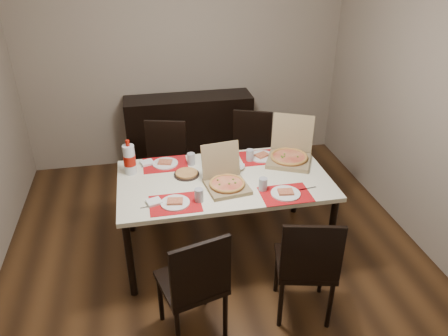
{
  "coord_description": "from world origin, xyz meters",
  "views": [
    {
      "loc": [
        -0.55,
        -3.09,
        2.63
      ],
      "look_at": [
        0.09,
        0.09,
        0.85
      ],
      "focal_mm": 35.0,
      "sensor_mm": 36.0,
      "label": 1
    }
  ],
  "objects_px": {
    "chair_near_left": "(195,283)",
    "dip_bowl": "(238,167)",
    "pizza_box_center": "(226,181)",
    "sideboard": "(190,132)",
    "chair_near_right": "(307,264)",
    "chair_far_left": "(165,163)",
    "dining_table": "(224,185)",
    "soda_bottle": "(129,159)",
    "chair_far_right": "(251,151)"
  },
  "relations": [
    {
      "from": "chair_near_left",
      "to": "dip_bowl",
      "type": "height_order",
      "value": "chair_near_left"
    },
    {
      "from": "chair_near_left",
      "to": "pizza_box_center",
      "type": "distance_m",
      "value": 0.94
    },
    {
      "from": "sideboard",
      "to": "dip_bowl",
      "type": "bearing_deg",
      "value": -81.1
    },
    {
      "from": "chair_near_right",
      "to": "pizza_box_center",
      "type": "bearing_deg",
      "value": 119.31
    },
    {
      "from": "chair_near_right",
      "to": "dip_bowl",
      "type": "distance_m",
      "value": 1.12
    },
    {
      "from": "chair_near_left",
      "to": "chair_near_right",
      "type": "bearing_deg",
      "value": 2.07
    },
    {
      "from": "chair_near_left",
      "to": "pizza_box_center",
      "type": "bearing_deg",
      "value": 64.76
    },
    {
      "from": "dip_bowl",
      "to": "sideboard",
      "type": "bearing_deg",
      "value": 98.9
    },
    {
      "from": "chair_near_right",
      "to": "chair_far_left",
      "type": "relative_size",
      "value": 1.0
    },
    {
      "from": "dining_table",
      "to": "soda_bottle",
      "type": "height_order",
      "value": "soda_bottle"
    },
    {
      "from": "dining_table",
      "to": "dip_bowl",
      "type": "bearing_deg",
      "value": 42.93
    },
    {
      "from": "sideboard",
      "to": "chair_far_right",
      "type": "relative_size",
      "value": 1.61
    },
    {
      "from": "dining_table",
      "to": "pizza_box_center",
      "type": "height_order",
      "value": "pizza_box_center"
    },
    {
      "from": "chair_near_left",
      "to": "pizza_box_center",
      "type": "height_order",
      "value": "pizza_box_center"
    },
    {
      "from": "sideboard",
      "to": "soda_bottle",
      "type": "distance_m",
      "value": 1.65
    },
    {
      "from": "chair_far_right",
      "to": "pizza_box_center",
      "type": "xyz_separation_m",
      "value": [
        -0.49,
        -1.06,
        0.29
      ]
    },
    {
      "from": "chair_far_right",
      "to": "dip_bowl",
      "type": "relative_size",
      "value": 7.36
    },
    {
      "from": "chair_near_right",
      "to": "chair_far_right",
      "type": "distance_m",
      "value": 1.84
    },
    {
      "from": "sideboard",
      "to": "dip_bowl",
      "type": "relative_size",
      "value": 11.87
    },
    {
      "from": "dining_table",
      "to": "chair_near_right",
      "type": "distance_m",
      "value": 1.03
    },
    {
      "from": "chair_far_left",
      "to": "dining_table",
      "type": "bearing_deg",
      "value": -61.29
    },
    {
      "from": "chair_near_left",
      "to": "chair_far_right",
      "type": "relative_size",
      "value": 1.0
    },
    {
      "from": "dining_table",
      "to": "soda_bottle",
      "type": "distance_m",
      "value": 0.85
    },
    {
      "from": "chair_near_right",
      "to": "soda_bottle",
      "type": "height_order",
      "value": "soda_bottle"
    },
    {
      "from": "dining_table",
      "to": "chair_far_left",
      "type": "distance_m",
      "value": 0.96
    },
    {
      "from": "chair_near_right",
      "to": "sideboard",
      "type": "bearing_deg",
      "value": 101.2
    },
    {
      "from": "dining_table",
      "to": "dip_bowl",
      "type": "relative_size",
      "value": 14.24
    },
    {
      "from": "sideboard",
      "to": "pizza_box_center",
      "type": "relative_size",
      "value": 3.69
    },
    {
      "from": "chair_far_left",
      "to": "chair_far_right",
      "type": "xyz_separation_m",
      "value": [
        0.93,
        0.09,
        0.0
      ]
    },
    {
      "from": "chair_near_left",
      "to": "dip_bowl",
      "type": "relative_size",
      "value": 7.36
    },
    {
      "from": "dining_table",
      "to": "chair_far_right",
      "type": "distance_m",
      "value": 1.05
    },
    {
      "from": "dining_table",
      "to": "chair_near_right",
      "type": "xyz_separation_m",
      "value": [
        0.43,
        -0.92,
        -0.17
      ]
    },
    {
      "from": "soda_bottle",
      "to": "sideboard",
      "type": "bearing_deg",
      "value": 64.34
    },
    {
      "from": "chair_near_left",
      "to": "chair_near_right",
      "type": "height_order",
      "value": "same"
    },
    {
      "from": "chair_near_left",
      "to": "soda_bottle",
      "type": "bearing_deg",
      "value": 107.91
    },
    {
      "from": "sideboard",
      "to": "chair_far_left",
      "type": "bearing_deg",
      "value": -112.79
    },
    {
      "from": "chair_near_right",
      "to": "dip_bowl",
      "type": "xyz_separation_m",
      "value": [
        -0.27,
        1.06,
        0.25
      ]
    },
    {
      "from": "dining_table",
      "to": "dip_bowl",
      "type": "height_order",
      "value": "dip_bowl"
    },
    {
      "from": "chair_near_right",
      "to": "chair_far_left",
      "type": "height_order",
      "value": "same"
    },
    {
      "from": "dining_table",
      "to": "dip_bowl",
      "type": "distance_m",
      "value": 0.22
    },
    {
      "from": "chair_far_left",
      "to": "soda_bottle",
      "type": "relative_size",
      "value": 2.94
    },
    {
      "from": "dining_table",
      "to": "soda_bottle",
      "type": "xyz_separation_m",
      "value": [
        -0.78,
        0.25,
        0.2
      ]
    },
    {
      "from": "chair_near_left",
      "to": "pizza_box_center",
      "type": "relative_size",
      "value": 2.29
    },
    {
      "from": "chair_near_left",
      "to": "dip_bowl",
      "type": "bearing_deg",
      "value": 63.39
    },
    {
      "from": "chair_near_left",
      "to": "soda_bottle",
      "type": "xyz_separation_m",
      "value": [
        -0.39,
        1.2,
        0.37
      ]
    },
    {
      "from": "chair_near_left",
      "to": "chair_far_right",
      "type": "distance_m",
      "value": 2.06
    },
    {
      "from": "chair_far_left",
      "to": "dip_bowl",
      "type": "height_order",
      "value": "chair_far_left"
    },
    {
      "from": "chair_far_left",
      "to": "pizza_box_center",
      "type": "distance_m",
      "value": 1.1
    },
    {
      "from": "sideboard",
      "to": "chair_far_left",
      "type": "height_order",
      "value": "chair_far_left"
    },
    {
      "from": "sideboard",
      "to": "chair_near_left",
      "type": "relative_size",
      "value": 1.61
    }
  ]
}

